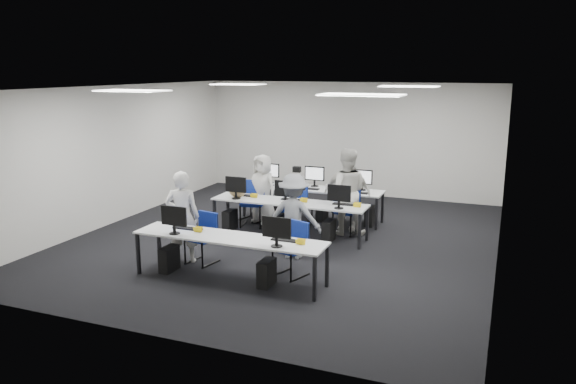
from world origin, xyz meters
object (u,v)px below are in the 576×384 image
at_px(desk_front, 229,240).
at_px(chair_6, 300,213).
at_px(chair_4, 347,220).
at_px(photographer, 294,216).
at_px(chair_7, 343,217).
at_px(chair_5, 251,208).
at_px(student_0, 182,217).
at_px(chair_2, 253,212).
at_px(desk_mid, 289,204).
at_px(chair_3, 290,217).
at_px(chair_1, 291,259).
at_px(student_2, 263,189).
at_px(chair_0, 202,247).
at_px(student_1, 346,192).
at_px(student_3, 347,192).

relative_size(desk_front, chair_6, 3.39).
height_order(chair_4, chair_6, chair_6).
bearing_deg(photographer, chair_7, -104.80).
distance_m(chair_5, student_0, 3.02).
bearing_deg(chair_7, chair_2, 172.90).
bearing_deg(chair_6, chair_4, -12.11).
height_order(desk_mid, chair_7, chair_7).
xyz_separation_m(chair_3, chair_5, (-1.10, 0.39, -0.00)).
relative_size(desk_mid, chair_1, 3.55).
bearing_deg(chair_3, photographer, -79.01).
bearing_deg(student_2, chair_7, 16.15).
relative_size(desk_front, chair_0, 3.60).
relative_size(chair_1, chair_7, 0.92).
bearing_deg(student_1, chair_3, -7.31).
xyz_separation_m(chair_6, photographer, (0.61, -1.96, 0.47)).
height_order(chair_4, photographer, photographer).
xyz_separation_m(desk_front, student_0, (-1.18, 0.51, 0.14)).
distance_m(chair_0, student_0, 0.64).
height_order(chair_6, chair_7, chair_7).
bearing_deg(chair_4, chair_6, -176.65).
height_order(desk_mid, chair_2, chair_2).
relative_size(chair_2, student_2, 0.64).
bearing_deg(photographer, chair_6, -76.59).
bearing_deg(chair_2, chair_6, 6.30).
relative_size(desk_mid, chair_3, 3.73).
bearing_deg(student_0, chair_1, 160.90).
height_order(desk_mid, chair_1, chair_1).
height_order(chair_6, student_0, student_0).
xyz_separation_m(chair_1, chair_5, (-2.11, 2.92, -0.02)).
bearing_deg(photographer, chair_2, -49.88).
bearing_deg(desk_front, student_2, 105.43).
distance_m(chair_2, chair_3, 0.87).
bearing_deg(chair_3, chair_7, 0.48).
bearing_deg(desk_mid, chair_3, 108.38).
bearing_deg(student_0, chair_5, -108.73).
bearing_deg(student_2, student_3, 21.17).
distance_m(chair_2, student_1, 2.13).
xyz_separation_m(chair_0, photographer, (1.39, 0.86, 0.49)).
xyz_separation_m(chair_4, chair_7, (-0.10, 0.06, 0.03)).
bearing_deg(chair_3, student_2, 146.17).
relative_size(chair_5, student_3, 0.52).
height_order(desk_front, student_1, student_1).
bearing_deg(chair_3, chair_6, 58.16).
bearing_deg(photographer, student_2, -56.67).
height_order(chair_3, photographer, photographer).
height_order(desk_mid, chair_3, chair_3).
relative_size(chair_0, student_0, 0.54).
height_order(desk_mid, chair_4, chair_4).
distance_m(desk_mid, chair_5, 1.59).
bearing_deg(chair_3, student_3, 7.85).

